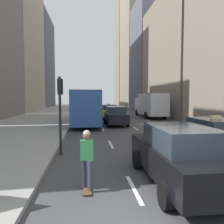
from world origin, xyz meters
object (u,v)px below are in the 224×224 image
taxi_lead (109,112)px  skateboarder (87,157)px  taxi_second (212,137)px  sedan_silver_behind (116,116)px  sedan_black_near (178,155)px  traffic_light_pole (60,103)px  box_truck (150,105)px  city_bus (86,106)px

taxi_lead → skateboarder: bearing=-97.5°
taxi_second → sedan_silver_behind: (-2.80, 11.50, 0.04)m
sedan_black_near → sedan_silver_behind: size_ratio=0.98×
taxi_second → sedan_black_near: taxi_second is taller
sedan_black_near → skateboarder: (-2.75, -0.16, 0.05)m
sedan_black_near → traffic_light_pole: size_ratio=1.34×
skateboarder → box_truck: bearing=69.1°
taxi_lead → traffic_light_pole: bearing=-103.1°
box_truck → traffic_light_pole: size_ratio=2.33×
taxi_lead → box_truck: 5.72m
taxi_second → box_truck: size_ratio=0.52×
taxi_second → sedan_black_near: size_ratio=0.91×
taxi_lead → sedan_black_near: bearing=-90.0°
box_truck → taxi_lead: bearing=-171.8°
taxi_lead → skateboarder: 21.22m
taxi_lead → sedan_silver_behind: (-0.00, -6.64, 0.04)m
box_truck → skateboarder: bearing=-110.9°
sedan_black_near → sedan_silver_behind: sedan_black_near is taller
taxi_lead → city_bus: 5.48m
sedan_silver_behind → taxi_second: bearing=-76.3°
taxi_second → skateboarder: taxi_second is taller
taxi_second → traffic_light_pole: bearing=169.8°
taxi_lead → sedan_black_near: 20.87m
box_truck → traffic_light_pole: traffic_light_pole is taller
taxi_second → box_truck: (2.80, 18.95, 0.83)m
taxi_lead → sedan_silver_behind: taxi_lead is taller
city_bus → sedan_silver_behind: bearing=-35.8°
skateboarder → traffic_light_pole: bearing=106.2°
taxi_second → city_bus: 14.67m
sedan_black_near → taxi_second: bearing=44.3°
sedan_black_near → skateboarder: sedan_black_near is taller
sedan_black_near → box_truck: bearing=75.5°
sedan_black_near → skateboarder: 2.76m
skateboarder → taxi_lead: bearing=82.5°
city_bus → traffic_light_pole: bearing=-95.3°
taxi_lead → sedan_silver_behind: bearing=-90.0°
city_bus → box_truck: (8.41, 5.42, -0.08)m
sedan_silver_behind → box_truck: 9.35m
taxi_lead → box_truck: bearing=8.2°
traffic_light_pole → taxi_lead: bearing=76.9°
taxi_lead → taxi_second: 18.35m
sedan_silver_behind → taxi_lead: bearing=90.0°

